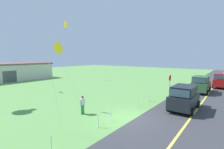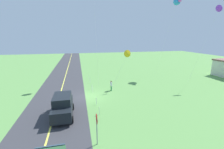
{
  "view_description": "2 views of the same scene",
  "coord_description": "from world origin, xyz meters",
  "px_view_note": "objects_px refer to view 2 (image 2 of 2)",
  "views": [
    {
      "loc": [
        -10.86,
        -6.53,
        4.85
      ],
      "look_at": [
        1.85,
        3.0,
        3.12
      ],
      "focal_mm": 26.27,
      "sensor_mm": 36.0,
      "label": 1
    },
    {
      "loc": [
        19.94,
        -1.21,
        8.04
      ],
      "look_at": [
        3.04,
        2.63,
        3.74
      ],
      "focal_mm": 24.22,
      "sensor_mm": 36.0,
      "label": 2
    }
  ],
  "objects_px": {
    "car_suv_foreground": "(63,106)",
    "kite_blue_mid": "(177,1)",
    "stop_sign": "(97,123)",
    "kite_red_low": "(127,54)",
    "kite_yellow_high": "(219,9)",
    "person_adult_near": "(111,85)"
  },
  "relations": [
    {
      "from": "person_adult_near",
      "to": "kite_red_low",
      "type": "height_order",
      "value": "kite_red_low"
    },
    {
      "from": "stop_sign",
      "to": "kite_blue_mid",
      "type": "bearing_deg",
      "value": 135.25
    },
    {
      "from": "person_adult_near",
      "to": "kite_blue_mid",
      "type": "xyz_separation_m",
      "value": [
        -7.46,
        15.15,
        14.09
      ]
    },
    {
      "from": "car_suv_foreground",
      "to": "kite_blue_mid",
      "type": "relative_size",
      "value": 0.28
    },
    {
      "from": "kite_blue_mid",
      "to": "kite_red_low",
      "type": "bearing_deg",
      "value": -60.28
    },
    {
      "from": "stop_sign",
      "to": "person_adult_near",
      "type": "xyz_separation_m",
      "value": [
        -11.5,
        3.64,
        -0.94
      ]
    },
    {
      "from": "kite_blue_mid",
      "to": "kite_yellow_high",
      "type": "bearing_deg",
      "value": 16.61
    },
    {
      "from": "kite_red_low",
      "to": "kite_blue_mid",
      "type": "distance_m",
      "value": 17.22
    },
    {
      "from": "car_suv_foreground",
      "to": "kite_red_low",
      "type": "xyz_separation_m",
      "value": [
        -6.72,
        9.16,
        4.45
      ]
    },
    {
      "from": "kite_blue_mid",
      "to": "kite_yellow_high",
      "type": "distance_m",
      "value": 8.45
    },
    {
      "from": "stop_sign",
      "to": "car_suv_foreground",
      "type": "bearing_deg",
      "value": -150.13
    },
    {
      "from": "stop_sign",
      "to": "kite_yellow_high",
      "type": "relative_size",
      "value": 0.2
    },
    {
      "from": "person_adult_near",
      "to": "kite_blue_mid",
      "type": "bearing_deg",
      "value": -7.78
    },
    {
      "from": "car_suv_foreground",
      "to": "person_adult_near",
      "type": "bearing_deg",
      "value": 134.44
    },
    {
      "from": "kite_yellow_high",
      "to": "car_suv_foreground",
      "type": "bearing_deg",
      "value": -75.61
    },
    {
      "from": "kite_red_low",
      "to": "kite_yellow_high",
      "type": "xyz_separation_m",
      "value": [
        0.56,
        14.86,
        6.82
      ]
    },
    {
      "from": "person_adult_near",
      "to": "kite_yellow_high",
      "type": "height_order",
      "value": "kite_yellow_high"
    },
    {
      "from": "car_suv_foreground",
      "to": "kite_red_low",
      "type": "bearing_deg",
      "value": 126.29
    },
    {
      "from": "stop_sign",
      "to": "kite_blue_mid",
      "type": "xyz_separation_m",
      "value": [
        -18.96,
        18.8,
        13.15
      ]
    },
    {
      "from": "kite_blue_mid",
      "to": "kite_yellow_high",
      "type": "relative_size",
      "value": 1.2
    },
    {
      "from": "kite_yellow_high",
      "to": "kite_red_low",
      "type": "bearing_deg",
      "value": -92.16
    },
    {
      "from": "car_suv_foreground",
      "to": "kite_blue_mid",
      "type": "distance_m",
      "value": 29.24
    }
  ]
}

